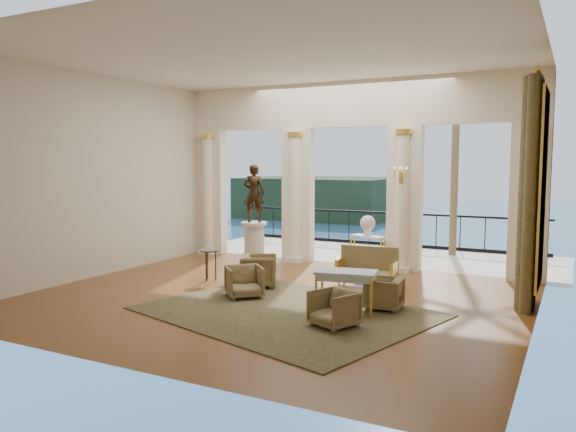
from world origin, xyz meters
The scene contains 23 objects.
floor centered at (0.00, 0.00, 0.00)m, with size 9.00×9.00×0.00m, color #4A2712.
room_walls centered at (0.00, -1.12, 2.88)m, with size 9.00×9.00×9.00m.
arcade centered at (0.00, 3.82, 2.58)m, with size 9.00×0.56×4.50m.
terrace centered at (0.00, 5.80, -0.05)m, with size 10.00×3.60×0.10m, color beige.
balustrade centered at (0.00, 7.40, 0.41)m, with size 9.00×0.06×1.03m.
palm_tree centered at (2.00, 6.60, 4.09)m, with size 2.00×2.00×4.50m.
headland centered at (-30.00, 70.00, -3.00)m, with size 22.00×18.00×6.00m, color black.
sea centered at (0.00, 60.00, -6.00)m, with size 160.00×160.00×0.00m, color #1C5D8E.
curtain centered at (4.28, 1.50, 2.02)m, with size 0.33×1.40×4.09m.
window_frame centered at (4.47, 1.50, 2.10)m, with size 0.04×1.60×3.40m, color #E8BB4C.
wall_sconce centered at (1.40, 3.51, 2.23)m, with size 0.30×0.11×0.33m.
rug centered at (0.66, -0.75, 0.01)m, with size 4.55×3.54×0.02m, color #31361A.
armchair_a centered at (-0.52, -0.20, 0.33)m, with size 0.65×0.61×0.67m, color #463A20.
armchair_b centered at (1.72, -1.17, 0.32)m, with size 0.62×0.58×0.64m, color #463A20.
armchair_c centered at (2.09, 0.18, 0.31)m, with size 0.61×0.57×0.63m, color #463A20.
armchair_d centered at (-0.74, 0.72, 0.36)m, with size 0.71×0.66×0.73m, color #463A20.
settee centered at (1.21, 1.84, 0.40)m, with size 1.26×0.61×0.81m.
game_table centered at (1.54, -0.23, 0.64)m, with size 1.12×0.75×0.71m.
pedestal centered at (-1.62, 2.00, 0.56)m, with size 0.64×0.64×1.17m.
statue centered at (-1.62, 2.00, 1.84)m, with size 0.49×0.32×1.33m, color black.
console_table centered at (0.60, 3.55, 0.67)m, with size 0.91×0.63×0.81m.
urn centered at (0.60, 3.55, 1.08)m, with size 0.36×0.36×0.48m.
side_table centered at (-2.01, 0.78, 0.57)m, with size 0.41×0.41×0.66m.
Camera 1 is at (5.02, -9.08, 2.59)m, focal length 35.00 mm.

